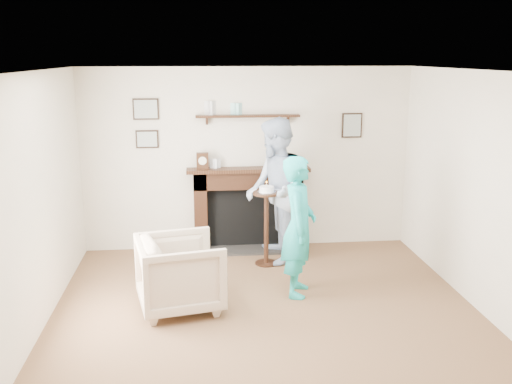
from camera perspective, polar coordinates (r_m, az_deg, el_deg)
ground at (r=5.88m, az=1.42°, el=-13.22°), size 5.00×5.00×0.00m
room_shell at (r=6.02m, az=0.66°, el=3.76°), size 4.54×5.02×2.52m
armchair at (r=6.31m, az=-7.48°, el=-11.36°), size 1.01×0.99×0.79m
man at (r=7.61m, az=1.87°, el=-6.81°), size 0.76×0.95×1.88m
woman at (r=6.63m, az=4.17°, el=-10.02°), size 0.51×0.65×1.59m
pedestal_table at (r=7.27m, az=1.04°, el=-2.17°), size 0.34×0.34×1.10m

